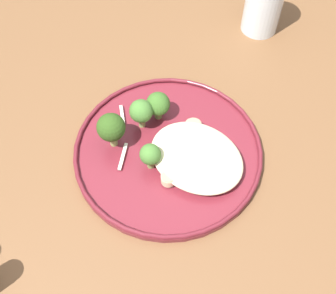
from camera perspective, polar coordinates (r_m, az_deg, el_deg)
name	(u,v)px	position (r m, az deg, el deg)	size (l,w,h in m)	color
ground	(162,276)	(1.36, -0.80, -16.88)	(6.00, 6.00, 0.00)	#47423D
wooden_dining_table	(158,167)	(0.75, -1.40, -2.65)	(1.40, 1.00, 0.74)	brown
dinner_plate	(168,151)	(0.66, 0.00, -0.55)	(0.29, 0.29, 0.02)	maroon
noodle_bed	(198,155)	(0.64, 4.00, -1.12)	(0.15, 0.12, 0.03)	beige
seared_scallop_half_hidden	(193,127)	(0.67, 3.39, 2.74)	(0.03, 0.03, 0.01)	beige
seared_scallop_rear_pale	(197,155)	(0.64, 3.93, -1.05)	(0.03, 0.03, 0.01)	#E5C689
seared_scallop_tilted_round	(220,175)	(0.63, 6.91, -3.68)	(0.03, 0.03, 0.02)	#DBB77A
seared_scallop_front_small	(184,135)	(0.66, 2.20, 1.57)	(0.03, 0.03, 0.01)	#DBB77A
seared_scallop_tiny_bay	(169,178)	(0.62, 0.08, -4.22)	(0.02, 0.02, 0.02)	beige
seared_scallop_right_edge	(208,142)	(0.66, 5.43, 0.63)	(0.03, 0.03, 0.01)	#DBB77A
seared_scallop_large_seared	(212,159)	(0.64, 5.88, -1.60)	(0.02, 0.02, 0.01)	beige
broccoli_floret_front_edge	(141,111)	(0.66, -3.61, 4.75)	(0.04, 0.04, 0.06)	#89A356
broccoli_floret_tall_stalk	(150,155)	(0.62, -2.37, -1.06)	(0.03, 0.03, 0.05)	#7A994C
broccoli_floret_rear_charred	(158,104)	(0.67, -1.34, 5.73)	(0.04, 0.04, 0.05)	#7A994C
broccoli_floret_beside_noodles	(111,128)	(0.64, -7.60, 2.55)	(0.04, 0.04, 0.07)	#89A356
onion_sliver_short_strip	(123,156)	(0.65, -6.04, -1.26)	(0.05, 0.01, 0.00)	silver
onion_sliver_pale_crescent	(122,116)	(0.69, -6.21, 4.12)	(0.04, 0.01, 0.00)	silver
water_glass	(264,4)	(0.84, 12.75, 18.13)	(0.07, 0.07, 0.13)	silver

